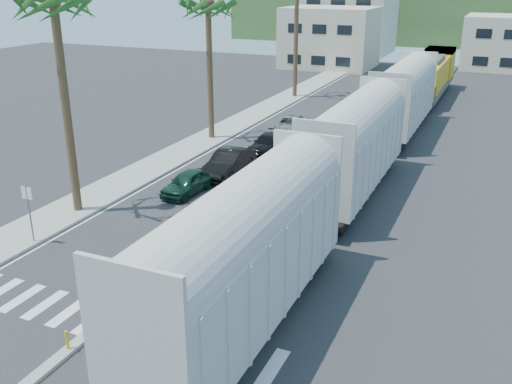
% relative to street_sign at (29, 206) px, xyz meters
% --- Properties ---
extents(ground, '(140.00, 140.00, 0.00)m').
position_rel_street_sign_xyz_m(ground, '(7.30, -2.00, -1.97)').
color(ground, '#28282B').
rests_on(ground, ground).
extents(sidewalk, '(3.00, 90.00, 0.15)m').
position_rel_street_sign_xyz_m(sidewalk, '(-1.20, 23.00, -1.90)').
color(sidewalk, gray).
rests_on(sidewalk, ground).
extents(rails, '(1.56, 100.00, 0.06)m').
position_rel_street_sign_xyz_m(rails, '(12.30, 26.00, -1.94)').
color(rails, black).
rests_on(rails, ground).
extents(median, '(0.45, 60.00, 0.85)m').
position_rel_street_sign_xyz_m(median, '(7.30, 17.96, -1.88)').
color(median, gray).
rests_on(median, ground).
extents(crosswalk, '(14.00, 2.20, 0.01)m').
position_rel_street_sign_xyz_m(crosswalk, '(7.30, -4.00, -1.97)').
color(crosswalk, silver).
rests_on(crosswalk, ground).
extents(lane_markings, '(9.42, 90.00, 0.01)m').
position_rel_street_sign_xyz_m(lane_markings, '(5.15, 23.00, -1.97)').
color(lane_markings, silver).
rests_on(lane_markings, ground).
extents(freight_train, '(3.00, 60.94, 5.85)m').
position_rel_street_sign_xyz_m(freight_train, '(12.30, 18.30, 0.93)').
color(freight_train, beige).
rests_on(freight_train, ground).
extents(street_sign, '(0.60, 0.08, 3.00)m').
position_rel_street_sign_xyz_m(street_sign, '(0.00, 0.00, 0.00)').
color(street_sign, slate).
rests_on(street_sign, ground).
extents(buildings, '(38.00, 27.00, 10.00)m').
position_rel_street_sign_xyz_m(buildings, '(0.89, 69.66, 2.39)').
color(buildings, '#B9B093').
rests_on(buildings, ground).
extents(hillside, '(80.00, 20.00, 12.00)m').
position_rel_street_sign_xyz_m(hillside, '(7.30, 98.00, 4.03)').
color(hillside, '#385628').
rests_on(hillside, ground).
extents(car_lead, '(2.10, 4.17, 1.35)m').
position_rel_street_sign_xyz_m(car_lead, '(3.32, 8.86, -1.30)').
color(car_lead, '#103224').
rests_on(car_lead, ground).
extents(car_second, '(1.85, 5.03, 1.65)m').
position_rel_street_sign_xyz_m(car_second, '(4.10, 12.79, -1.15)').
color(car_second, black).
rests_on(car_second, ground).
extents(car_third, '(1.84, 4.35, 1.25)m').
position_rel_street_sign_xyz_m(car_third, '(4.32, 18.62, -1.35)').
color(car_third, black).
rests_on(car_third, ground).
extents(car_rear, '(3.02, 5.09, 1.31)m').
position_rel_street_sign_xyz_m(car_rear, '(3.94, 24.32, -1.32)').
color(car_rear, '#9A9D9F').
rests_on(car_rear, ground).
extents(cyclist, '(2.08, 2.47, 2.37)m').
position_rel_street_sign_xyz_m(cyclist, '(7.99, -2.89, -1.23)').
color(cyclist, '#9EA0A5').
rests_on(cyclist, ground).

